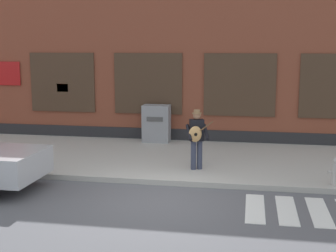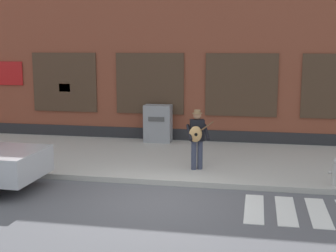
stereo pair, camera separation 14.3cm
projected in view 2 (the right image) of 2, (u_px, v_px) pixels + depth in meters
The scene contains 6 objects.
ground_plane at pixel (157, 201), 10.85m from camera, with size 160.00×160.00×0.00m, color #56565B.
sidewalk at pixel (183, 159), 14.50m from camera, with size 28.00×5.19×0.14m.
building_backdrop at pixel (202, 52), 18.39m from camera, with size 28.00×4.06×6.60m.
busker at pixel (197, 136), 12.87m from camera, with size 0.78×0.67×1.67m.
utility_box at pixel (158, 123), 16.68m from camera, with size 0.96×0.59×1.32m.
fire_hydrant at pixel (336, 172), 11.48m from camera, with size 0.38×0.20×0.70m.
Camera 2 is at (2.20, -10.16, 3.57)m, focal length 50.00 mm.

